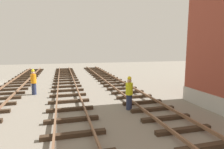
{
  "coord_description": "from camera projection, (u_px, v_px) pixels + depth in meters",
  "views": [
    {
      "loc": [
        -3.27,
        -1.51,
        3.42
      ],
      "look_at": [
        0.11,
        11.06,
        1.54
      ],
      "focal_mm": 29.99,
      "sensor_mm": 36.0,
      "label": 1
    }
  ],
  "objects": [
    {
      "name": "track_worker_foreground",
      "position": [
        129.0,
        93.0,
        10.29
      ],
      "size": [
        0.4,
        0.4,
        1.87
      ],
      "color": "#262D4C",
      "rests_on": "ground"
    },
    {
      "name": "track_worker_distant",
      "position": [
        34.0,
        82.0,
        13.59
      ],
      "size": [
        0.4,
        0.4,
        1.87
      ],
      "color": "#262D4C",
      "rests_on": "ground"
    }
  ]
}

